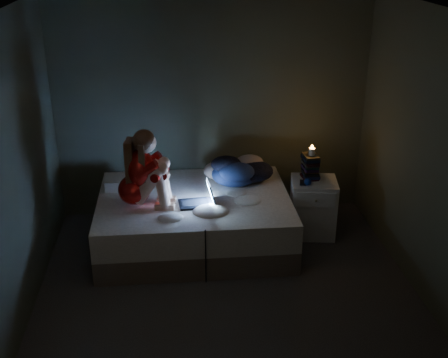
{
  "coord_description": "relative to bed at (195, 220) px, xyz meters",
  "views": [
    {
      "loc": [
        -0.47,
        -4.34,
        3.17
      ],
      "look_at": [
        0.05,
        1.0,
        0.8
      ],
      "focal_mm": 45.15,
      "sensor_mm": 36.0,
      "label": 1
    }
  ],
  "objects": [
    {
      "name": "pillow",
      "position": [
        -0.75,
        0.32,
        0.34
      ],
      "size": [
        0.41,
        0.29,
        0.12
      ],
      "primitive_type": "cube",
      "color": "white",
      "rests_on": "bed"
    },
    {
      "name": "floor",
      "position": [
        0.26,
        -1.1,
        -0.29
      ],
      "size": [
        3.6,
        3.8,
        0.02
      ],
      "primitive_type": "cube",
      "color": "#262322",
      "rests_on": "ground"
    },
    {
      "name": "laptop",
      "position": [
        0.02,
        -0.19,
        0.41
      ],
      "size": [
        0.39,
        0.29,
        0.26
      ],
      "primitive_type": null,
      "rotation": [
        0.0,
        0.0,
        0.08
      ],
      "color": "black",
      "rests_on": "bed"
    },
    {
      "name": "blue_orb",
      "position": [
        1.25,
        -0.04,
        0.41
      ],
      "size": [
        0.08,
        0.08,
        0.08
      ],
      "primitive_type": "sphere",
      "color": "navy",
      "rests_on": "nightstand"
    },
    {
      "name": "wall_right",
      "position": [
        2.07,
        -1.1,
        1.02
      ],
      "size": [
        0.02,
        3.8,
        2.6
      ],
      "primitive_type": "cube",
      "color": "#44493E",
      "rests_on": "ground"
    },
    {
      "name": "ceiling",
      "position": [
        0.26,
        -1.1,
        2.33
      ],
      "size": [
        3.6,
        3.8,
        0.02
      ],
      "primitive_type": "cube",
      "color": "silver",
      "rests_on": "ground"
    },
    {
      "name": "wall_back",
      "position": [
        0.26,
        0.81,
        1.02
      ],
      "size": [
        3.6,
        0.02,
        2.6
      ],
      "primitive_type": "cube",
      "color": "#44493E",
      "rests_on": "ground"
    },
    {
      "name": "bed",
      "position": [
        0.0,
        0.0,
        0.0
      ],
      "size": [
        2.04,
        1.53,
        0.56
      ],
      "primitive_type": null,
      "color": "#B2ACA1",
      "rests_on": "ground"
    },
    {
      "name": "book_stack",
      "position": [
        1.3,
        0.16,
        0.53
      ],
      "size": [
        0.19,
        0.25,
        0.31
      ],
      "primitive_type": null,
      "color": "black",
      "rests_on": "nightstand"
    },
    {
      "name": "wall_front",
      "position": [
        0.26,
        -3.01,
        1.02
      ],
      "size": [
        3.6,
        0.02,
        2.6
      ],
      "primitive_type": "cube",
      "color": "#44493E",
      "rests_on": "ground"
    },
    {
      "name": "clothes_pile",
      "position": [
        0.48,
        0.32,
        0.45
      ],
      "size": [
        0.67,
        0.59,
        0.34
      ],
      "primitive_type": null,
      "rotation": [
        0.0,
        0.0,
        -0.3
      ],
      "color": "navy",
      "rests_on": "bed"
    },
    {
      "name": "nightstand",
      "position": [
        1.33,
        0.09,
        0.05
      ],
      "size": [
        0.55,
        0.5,
        0.65
      ],
      "primitive_type": "cube",
      "rotation": [
        0.0,
        0.0,
        -0.15
      ],
      "color": "silver",
      "rests_on": "ground"
    },
    {
      "name": "woman",
      "position": [
        -0.61,
        -0.14,
        0.69
      ],
      "size": [
        0.55,
        0.4,
        0.83
      ],
      "primitive_type": null,
      "rotation": [
        0.0,
        0.0,
        -0.13
      ],
      "color": "#840505",
      "rests_on": "bed"
    },
    {
      "name": "wall_left",
      "position": [
        -1.55,
        -1.1,
        1.02
      ],
      "size": [
        0.02,
        3.8,
        2.6
      ],
      "primitive_type": "cube",
      "color": "#44493E",
      "rests_on": "ground"
    },
    {
      "name": "phone",
      "position": [
        1.2,
        0.01,
        0.38
      ],
      "size": [
        0.08,
        0.15,
        0.01
      ],
      "primitive_type": "cube",
      "rotation": [
        0.0,
        0.0,
        -0.09
      ],
      "color": "black",
      "rests_on": "nightstand"
    },
    {
      "name": "candle",
      "position": [
        1.3,
        0.16,
        0.72
      ],
      "size": [
        0.07,
        0.07,
        0.08
      ],
      "primitive_type": "cylinder",
      "color": "beige",
      "rests_on": "book_stack"
    }
  ]
}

